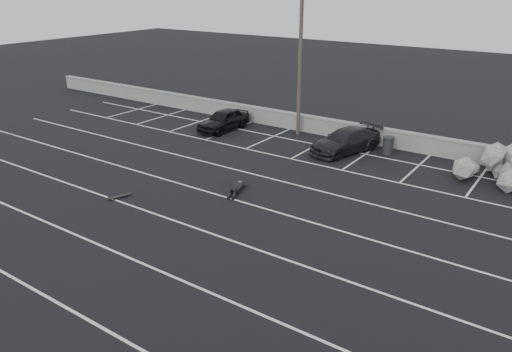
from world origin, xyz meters
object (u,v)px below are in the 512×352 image
Objects in this scene: trash_bin at (388,145)px; person at (237,185)px; car_left at (224,120)px; utility_pole at (300,63)px; car_right at (345,141)px; skateboard at (120,196)px.

person is (-3.83, -8.74, -0.27)m from trash_bin.
utility_pole is at bearing 25.27° from car_left.
car_left is at bearing -158.57° from car_right.
utility_pole is (-3.91, 1.49, 3.74)m from car_right.
trash_bin is 0.40× the size of person.
car_right is 1.84× the size of person.
utility_pole is 7.16m from trash_bin.
car_left is at bearing 110.20° from person.
trash_bin is 9.55m from person.
car_left is 0.45× the size of utility_pole.
car_right is at bearing -20.85° from utility_pole.
car_left is 11.41m from skateboard.
utility_pole is at bearing 175.52° from trash_bin.
car_right is 5.61m from utility_pole.
utility_pole is 10.34m from person.
trash_bin is (2.08, 1.02, -0.15)m from car_right.
car_left is 6.05m from utility_pole.
utility_pole is at bearing 177.82° from car_right.
trash_bin is at bearing -4.48° from utility_pole.
trash_bin is at bearing 44.76° from car_right.
person is at bearing -84.12° from car_right.
car_left is at bearing -172.21° from trash_bin.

